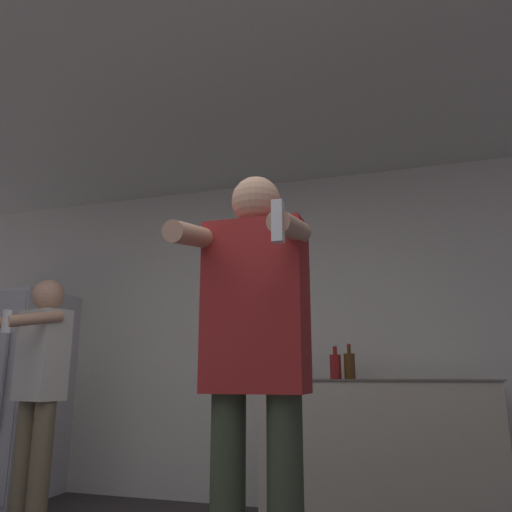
{
  "coord_description": "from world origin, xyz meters",
  "views": [
    {
      "loc": [
        1.05,
        -1.06,
        0.96
      ],
      "look_at": [
        0.48,
        0.8,
        1.42
      ],
      "focal_mm": 35.0,
      "sensor_mm": 36.0,
      "label": 1
    }
  ],
  "objects_px": {
    "person_woman_foreground": "(255,358)",
    "bottle_dark_rum": "(335,365)",
    "refrigerator": "(14,392)",
    "bottle_clear_vodka": "(350,365)",
    "person_man_side": "(39,381)",
    "bottle_short_whiskey": "(289,367)"
  },
  "relations": [
    {
      "from": "person_woman_foreground",
      "to": "bottle_dark_rum",
      "type": "bearing_deg",
      "value": 87.97
    },
    {
      "from": "refrigerator",
      "to": "bottle_clear_vodka",
      "type": "bearing_deg",
      "value": 0.78
    },
    {
      "from": "refrigerator",
      "to": "person_man_side",
      "type": "relative_size",
      "value": 1.03
    },
    {
      "from": "person_woman_foreground",
      "to": "person_man_side",
      "type": "xyz_separation_m",
      "value": [
        -1.81,
        0.98,
        -0.1
      ]
    },
    {
      "from": "bottle_short_whiskey",
      "to": "bottle_clear_vodka",
      "type": "distance_m",
      "value": 0.43
    },
    {
      "from": "bottle_dark_rum",
      "to": "bottle_clear_vodka",
      "type": "xyz_separation_m",
      "value": [
        0.1,
        0.0,
        0.0
      ]
    },
    {
      "from": "refrigerator",
      "to": "person_man_side",
      "type": "height_order",
      "value": "refrigerator"
    },
    {
      "from": "refrigerator",
      "to": "person_man_side",
      "type": "bearing_deg",
      "value": -40.19
    },
    {
      "from": "bottle_short_whiskey",
      "to": "bottle_dark_rum",
      "type": "relative_size",
      "value": 0.87
    },
    {
      "from": "bottle_dark_rum",
      "to": "person_woman_foreground",
      "type": "bearing_deg",
      "value": -92.03
    },
    {
      "from": "bottle_dark_rum",
      "to": "person_woman_foreground",
      "type": "relative_size",
      "value": 0.14
    },
    {
      "from": "refrigerator",
      "to": "bottle_dark_rum",
      "type": "bearing_deg",
      "value": 0.81
    },
    {
      "from": "refrigerator",
      "to": "person_woman_foreground",
      "type": "xyz_separation_m",
      "value": [
        2.62,
        -1.67,
        0.2
      ]
    },
    {
      "from": "person_man_side",
      "to": "bottle_dark_rum",
      "type": "bearing_deg",
      "value": 21.23
    },
    {
      "from": "bottle_short_whiskey",
      "to": "bottle_clear_vodka",
      "type": "bearing_deg",
      "value": 0.0
    },
    {
      "from": "bottle_clear_vodka",
      "to": "bottle_short_whiskey",
      "type": "bearing_deg",
      "value": -180.0
    },
    {
      "from": "bottle_short_whiskey",
      "to": "bottle_clear_vodka",
      "type": "relative_size",
      "value": 0.88
    },
    {
      "from": "bottle_dark_rum",
      "to": "person_man_side",
      "type": "height_order",
      "value": "person_man_side"
    },
    {
      "from": "refrigerator",
      "to": "bottle_short_whiskey",
      "type": "xyz_separation_m",
      "value": [
        2.35,
        0.04,
        0.19
      ]
    },
    {
      "from": "bottle_short_whiskey",
      "to": "person_man_side",
      "type": "xyz_separation_m",
      "value": [
        -1.54,
        -0.73,
        -0.09
      ]
    },
    {
      "from": "bottle_dark_rum",
      "to": "person_woman_foreground",
      "type": "xyz_separation_m",
      "value": [
        -0.06,
        -1.71,
        -0.0
      ]
    },
    {
      "from": "refrigerator",
      "to": "bottle_dark_rum",
      "type": "relative_size",
      "value": 6.76
    }
  ]
}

